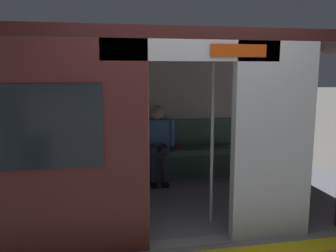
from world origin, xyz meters
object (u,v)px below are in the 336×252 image
train_car (164,96)px  book (178,147)px  person_seated (158,138)px  grab_pole_door (148,140)px  bench_seat (156,157)px  grab_pole_far (212,137)px  handbag (135,145)px

train_car → book: 1.53m
person_seated → grab_pole_door: size_ratio=0.59×
bench_seat → grab_pole_far: bearing=101.9°
book → grab_pole_far: size_ratio=0.11×
person_seated → grab_pole_far: size_ratio=0.59×
train_car → handbag: 1.43m
handbag → book: (-0.73, -0.01, -0.07)m
handbag → grab_pole_door: bearing=88.8°
bench_seat → handbag: bearing=-9.7°
person_seated → grab_pole_door: (0.40, 1.73, 0.32)m
train_car → person_seated: size_ratio=5.30×
bench_seat → person_seated: 0.33m
bench_seat → book: (-0.39, -0.07, 0.13)m
handbag → book: 0.73m
person_seated → train_car: bearing=85.7°
train_car → book: bearing=-111.6°
book → grab_pole_far: bearing=98.8°
book → grab_pole_door: bearing=77.0°
person_seated → grab_pole_door: 1.80m
book → grab_pole_door: 2.07m
train_car → grab_pole_far: 0.95m
train_car → handbag: train_car is taller
train_car → grab_pole_door: bearing=66.4°
person_seated → book: 0.44m
bench_seat → person_seated: person_seated is taller
grab_pole_far → bench_seat: bearing=-78.1°
book → grab_pole_far: grab_pole_far is taller
person_seated → grab_pole_door: bearing=77.0°
handbag → grab_pole_far: size_ratio=0.13×
bench_seat → train_car: bearing=87.3°
train_car → bench_seat: bearing=-92.7°
bench_seat → handbag: size_ratio=11.07×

